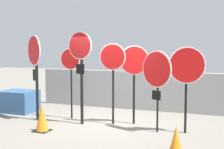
{
  "coord_description": "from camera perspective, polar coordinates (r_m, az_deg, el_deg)",
  "views": [
    {
      "loc": [
        3.18,
        -8.22,
        2.2
      ],
      "look_at": [
        0.04,
        0.0,
        1.44
      ],
      "focal_mm": 50.0,
      "sensor_mm": 36.0,
      "label": 1
    }
  ],
  "objects": [
    {
      "name": "ground_plane",
      "position": [
        9.09,
        -0.21,
        -9.05
      ],
      "size": [
        40.0,
        40.0,
        0.0
      ],
      "primitive_type": "plane",
      "color": "gray"
    },
    {
      "name": "fence_back",
      "position": [
        11.1,
        4.1,
        -2.93
      ],
      "size": [
        7.28,
        0.12,
        1.36
      ],
      "color": "gray",
      "rests_on": "ground"
    },
    {
      "name": "stop_sign_0",
      "position": [
        9.57,
        -13.92,
        2.39
      ],
      "size": [
        0.77,
        0.53,
        2.57
      ],
      "rotation": [
        0.0,
        0.0,
        -0.59
      ],
      "color": "black",
      "rests_on": "ground"
    },
    {
      "name": "stop_sign_1",
      "position": [
        9.6,
        -7.59,
        1.83
      ],
      "size": [
        0.67,
        0.11,
        2.34
      ],
      "rotation": [
        0.0,
        0.0,
        0.0
      ],
      "color": "black",
      "rests_on": "ground"
    },
    {
      "name": "stop_sign_2",
      "position": [
        8.86,
        -5.76,
        2.59
      ],
      "size": [
        0.78,
        0.2,
        2.65
      ],
      "rotation": [
        0.0,
        0.0,
        -0.18
      ],
      "color": "black",
      "rests_on": "ground"
    },
    {
      "name": "stop_sign_3",
      "position": [
        8.79,
        0.13,
        2.03
      ],
      "size": [
        0.76,
        0.14,
        2.32
      ],
      "rotation": [
        0.0,
        0.0,
        0.07
      ],
      "color": "black",
      "rests_on": "ground"
    },
    {
      "name": "stop_sign_4",
      "position": [
        8.87,
        4.1,
        1.55
      ],
      "size": [
        0.78,
        0.36,
        2.26
      ],
      "rotation": [
        0.0,
        0.0,
        0.41
      ],
      "color": "black",
      "rests_on": "ground"
    },
    {
      "name": "stop_sign_5",
      "position": [
        8.07,
        8.16,
        0.31
      ],
      "size": [
        0.85,
        0.47,
        2.12
      ],
      "rotation": [
        0.0,
        0.0,
        -0.49
      ],
      "color": "black",
      "rests_on": "ground"
    },
    {
      "name": "stop_sign_6",
      "position": [
        8.08,
        13.53,
        0.86
      ],
      "size": [
        0.89,
        0.34,
        2.22
      ],
      "rotation": [
        0.0,
        0.0,
        0.34
      ],
      "color": "black",
      "rests_on": "ground"
    },
    {
      "name": "traffic_cone_0",
      "position": [
        8.47,
        -12.68,
        -7.73
      ],
      "size": [
        0.41,
        0.41,
        0.72
      ],
      "color": "black",
      "rests_on": "ground"
    },
    {
      "name": "traffic_cone_1",
      "position": [
        6.79,
        11.63,
        -11.57
      ],
      "size": [
        0.34,
        0.34,
        0.57
      ],
      "color": "black",
      "rests_on": "ground"
    },
    {
      "name": "storage_crate",
      "position": [
        11.17,
        -16.64,
        -4.7
      ],
      "size": [
        1.15,
        0.92,
        0.73
      ],
      "color": "#335684",
      "rests_on": "ground"
    }
  ]
}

